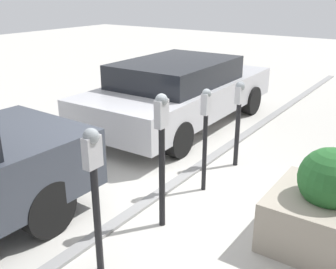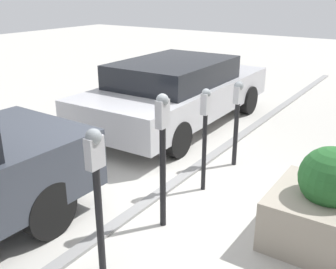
{
  "view_description": "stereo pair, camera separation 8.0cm",
  "coord_description": "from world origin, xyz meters",
  "px_view_note": "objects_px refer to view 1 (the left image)",
  "views": [
    {
      "loc": [
        -3.82,
        -2.77,
        2.68
      ],
      "look_at": [
        0.0,
        -0.11,
        0.95
      ],
      "focal_mm": 42.0,
      "sensor_mm": 36.0,
      "label": 1
    },
    {
      "loc": [
        -3.86,
        -2.7,
        2.68
      ],
      "look_at": [
        0.0,
        -0.11,
        0.95
      ],
      "focal_mm": 42.0,
      "sensor_mm": 36.0,
      "label": 2
    }
  ],
  "objects_px": {
    "parking_meter_second": "(162,142)",
    "parked_car_middle": "(180,90)",
    "parking_meter_middle": "(206,124)",
    "parking_meter_nearest": "(94,178)",
    "parking_meter_fourth": "(239,111)",
    "planter_box": "(326,209)"
  },
  "relations": [
    {
      "from": "parking_meter_nearest",
      "to": "parking_meter_fourth",
      "type": "distance_m",
      "value": 3.1
    },
    {
      "from": "parking_meter_fourth",
      "to": "parked_car_middle",
      "type": "height_order",
      "value": "parking_meter_fourth"
    },
    {
      "from": "parking_meter_nearest",
      "to": "parking_meter_fourth",
      "type": "bearing_deg",
      "value": 0.0
    },
    {
      "from": "parking_meter_middle",
      "to": "parking_meter_fourth",
      "type": "height_order",
      "value": "parking_meter_middle"
    },
    {
      "from": "parking_meter_nearest",
      "to": "parking_meter_middle",
      "type": "distance_m",
      "value": 2.08
    },
    {
      "from": "planter_box",
      "to": "parked_car_middle",
      "type": "bearing_deg",
      "value": 54.26
    },
    {
      "from": "parking_meter_fourth",
      "to": "parked_car_middle",
      "type": "relative_size",
      "value": 0.29
    },
    {
      "from": "parking_meter_middle",
      "to": "parking_meter_fourth",
      "type": "xyz_separation_m",
      "value": [
        1.02,
        -0.01,
        -0.07
      ]
    },
    {
      "from": "parking_meter_fourth",
      "to": "parked_car_middle",
      "type": "xyz_separation_m",
      "value": [
        1.2,
        1.86,
        -0.19
      ]
    },
    {
      "from": "parking_meter_second",
      "to": "parking_meter_middle",
      "type": "bearing_deg",
      "value": 2.04
    },
    {
      "from": "parking_meter_second",
      "to": "parking_meter_fourth",
      "type": "relative_size",
      "value": 1.19
    },
    {
      "from": "parking_meter_nearest",
      "to": "planter_box",
      "type": "xyz_separation_m",
      "value": [
        1.73,
        -1.71,
        -0.6
      ]
    },
    {
      "from": "parking_meter_second",
      "to": "planter_box",
      "type": "distance_m",
      "value": 1.92
    },
    {
      "from": "parking_meter_second",
      "to": "parking_meter_middle",
      "type": "xyz_separation_m",
      "value": [
        1.06,
        0.04,
        -0.09
      ]
    },
    {
      "from": "parking_meter_middle",
      "to": "parking_meter_fourth",
      "type": "relative_size",
      "value": 1.07
    },
    {
      "from": "parking_meter_second",
      "to": "parked_car_middle",
      "type": "distance_m",
      "value": 3.79
    },
    {
      "from": "parking_meter_second",
      "to": "parking_meter_middle",
      "type": "height_order",
      "value": "parking_meter_second"
    },
    {
      "from": "parking_meter_second",
      "to": "parking_meter_middle",
      "type": "relative_size",
      "value": 1.11
    },
    {
      "from": "parking_meter_second",
      "to": "parking_meter_nearest",
      "type": "bearing_deg",
      "value": 178.28
    },
    {
      "from": "parking_meter_middle",
      "to": "parking_meter_second",
      "type": "bearing_deg",
      "value": -177.96
    },
    {
      "from": "parking_meter_middle",
      "to": "planter_box",
      "type": "bearing_deg",
      "value": -101.63
    },
    {
      "from": "parking_meter_fourth",
      "to": "parking_meter_nearest",
      "type": "bearing_deg",
      "value": -180.0
    }
  ]
}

